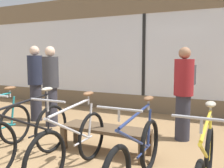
# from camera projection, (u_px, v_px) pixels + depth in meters

# --- Properties ---
(ground_plane) EXTENTS (24.00, 24.00, 0.00)m
(ground_plane) POSITION_uv_depth(u_px,v_px,m) (55.00, 166.00, 3.42)
(ground_plane) COLOR #99754C
(shop_back_wall) EXTENTS (12.00, 0.08, 3.20)m
(shop_back_wall) POSITION_uv_depth(u_px,v_px,m) (144.00, 51.00, 6.59)
(shop_back_wall) COLOR #7A664C
(shop_back_wall) RESTS_ON ground_plane
(bicycle_center_left) EXTENTS (0.46, 1.82, 1.06)m
(bicycle_center_left) POSITION_uv_depth(u_px,v_px,m) (27.00, 136.00, 3.41)
(bicycle_center_left) COLOR black
(bicycle_center_left) RESTS_ON ground_plane
(bicycle_center_right) EXTENTS (0.46, 1.68, 1.03)m
(bicycle_center_right) POSITION_uv_depth(u_px,v_px,m) (73.00, 144.00, 3.17)
(bicycle_center_right) COLOR black
(bicycle_center_right) RESTS_ON ground_plane
(bicycle_right) EXTENTS (0.46, 1.72, 1.02)m
(bicycle_right) POSITION_uv_depth(u_px,v_px,m) (136.00, 156.00, 2.81)
(bicycle_right) COLOR black
(bicycle_right) RESTS_ON ground_plane
(display_bench) EXTENTS (1.40, 0.44, 0.40)m
(display_bench) POSITION_uv_depth(u_px,v_px,m) (105.00, 132.00, 3.88)
(display_bench) COLOR brown
(display_bench) RESTS_ON ground_plane
(customer_near_rack) EXTENTS (0.36, 0.36, 1.70)m
(customer_near_rack) POSITION_uv_depth(u_px,v_px,m) (51.00, 84.00, 5.32)
(customer_near_rack) COLOR #2D2D38
(customer_near_rack) RESTS_ON ground_plane
(customer_by_window) EXTENTS (0.48, 0.48, 1.73)m
(customer_by_window) POSITION_uv_depth(u_px,v_px,m) (35.00, 82.00, 5.76)
(customer_by_window) COLOR #2D2D38
(customer_by_window) RESTS_ON ground_plane
(customer_mid_floor) EXTENTS (0.39, 0.52, 1.66)m
(customer_mid_floor) POSITION_uv_depth(u_px,v_px,m) (184.00, 91.00, 4.41)
(customer_mid_floor) COLOR #2D2D38
(customer_mid_floor) RESTS_ON ground_plane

